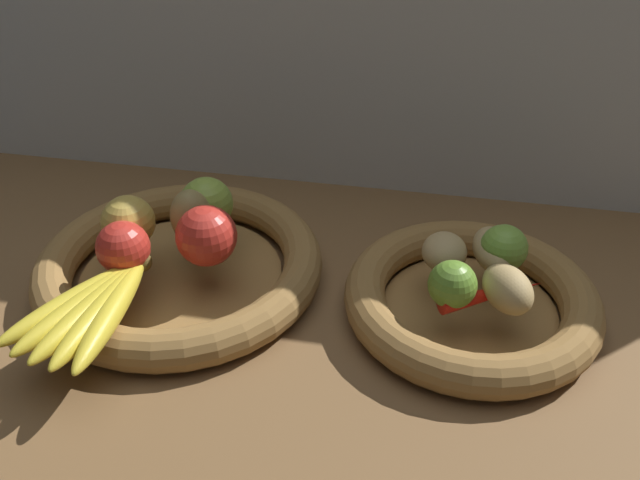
% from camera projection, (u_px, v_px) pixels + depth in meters
% --- Properties ---
extents(ground_plane, '(1.40, 0.90, 0.03)m').
position_uv_depth(ground_plane, '(332.00, 307.00, 0.84)').
color(ground_plane, brown).
extents(back_wall, '(1.40, 0.03, 0.55)m').
position_uv_depth(back_wall, '(371.00, 11.00, 0.92)').
color(back_wall, silver).
rests_on(back_wall, ground_plane).
extents(fruit_bowl_left, '(0.37, 0.37, 0.05)m').
position_uv_depth(fruit_bowl_left, '(179.00, 267.00, 0.85)').
color(fruit_bowl_left, olive).
rests_on(fruit_bowl_left, ground_plane).
extents(fruit_bowl_right, '(0.31, 0.31, 0.05)m').
position_uv_depth(fruit_bowl_right, '(471.00, 302.00, 0.79)').
color(fruit_bowl_right, olive).
rests_on(fruit_bowl_right, ground_plane).
extents(apple_golden_left, '(0.07, 0.07, 0.07)m').
position_uv_depth(apple_golden_left, '(130.00, 220.00, 0.83)').
color(apple_golden_left, gold).
rests_on(apple_golden_left, fruit_bowl_left).
extents(apple_green_back, '(0.07, 0.07, 0.07)m').
position_uv_depth(apple_green_back, '(206.00, 204.00, 0.86)').
color(apple_green_back, '#8CAD3D').
rests_on(apple_green_back, fruit_bowl_left).
extents(apple_red_front, '(0.06, 0.06, 0.06)m').
position_uv_depth(apple_red_front, '(123.00, 247.00, 0.78)').
color(apple_red_front, red).
rests_on(apple_red_front, fruit_bowl_left).
extents(apple_red_right, '(0.07, 0.07, 0.07)m').
position_uv_depth(apple_red_right, '(206.00, 236.00, 0.80)').
color(apple_red_right, red).
rests_on(apple_red_right, fruit_bowl_left).
extents(pear_brown, '(0.07, 0.07, 0.07)m').
position_uv_depth(pear_brown, '(191.00, 217.00, 0.83)').
color(pear_brown, olive).
rests_on(pear_brown, fruit_bowl_left).
extents(banana_bunch_front, '(0.12, 0.20, 0.03)m').
position_uv_depth(banana_bunch_front, '(93.00, 307.00, 0.72)').
color(banana_bunch_front, yellow).
rests_on(banana_bunch_front, fruit_bowl_left).
extents(potato_back, '(0.06, 0.09, 0.04)m').
position_uv_depth(potato_back, '(494.00, 250.00, 0.80)').
color(potato_back, tan).
rests_on(potato_back, fruit_bowl_right).
extents(potato_oblong, '(0.05, 0.06, 0.04)m').
position_uv_depth(potato_oblong, '(444.00, 252.00, 0.79)').
color(potato_oblong, tan).
rests_on(potato_oblong, fruit_bowl_right).
extents(potato_small, '(0.08, 0.09, 0.05)m').
position_uv_depth(potato_small, '(507.00, 289.00, 0.73)').
color(potato_small, tan).
rests_on(potato_small, fruit_bowl_right).
extents(lime_near, '(0.06, 0.06, 0.06)m').
position_uv_depth(lime_near, '(452.00, 284.00, 0.73)').
color(lime_near, olive).
rests_on(lime_near, fruit_bowl_right).
extents(lime_far, '(0.06, 0.06, 0.06)m').
position_uv_depth(lime_far, '(504.00, 248.00, 0.79)').
color(lime_far, '#7AAD3D').
rests_on(lime_far, fruit_bowl_right).
extents(chili_pepper, '(0.12, 0.08, 0.02)m').
position_uv_depth(chili_pepper, '(492.00, 294.00, 0.74)').
color(chili_pepper, red).
rests_on(chili_pepper, fruit_bowl_right).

